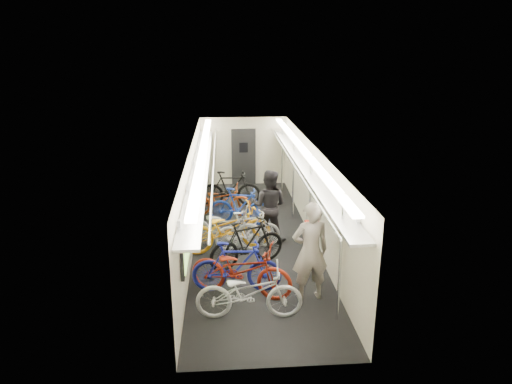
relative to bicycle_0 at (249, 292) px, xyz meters
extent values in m
plane|color=black|center=(0.31, 3.59, -0.50)|extent=(10.00, 10.00, 0.00)
plane|color=white|center=(0.31, 3.59, 1.90)|extent=(10.00, 10.00, 0.00)
plane|color=beige|center=(-1.19, 3.59, 0.70)|extent=(0.00, 10.00, 10.00)
plane|color=beige|center=(1.81, 3.59, 0.70)|extent=(0.00, 10.00, 10.00)
plane|color=beige|center=(0.31, 8.59, 0.70)|extent=(3.00, 0.00, 3.00)
plane|color=beige|center=(0.31, -1.41, 0.70)|extent=(3.00, 0.00, 3.00)
cube|color=black|center=(-1.15, 0.39, 0.75)|extent=(0.06, 1.10, 0.80)
cube|color=#8EE463|center=(-1.11, 0.39, 0.75)|extent=(0.02, 0.96, 0.66)
cube|color=black|center=(-1.15, 2.59, 0.75)|extent=(0.06, 1.10, 0.80)
cube|color=#8EE463|center=(-1.11, 2.59, 0.75)|extent=(0.02, 0.96, 0.66)
cube|color=black|center=(-1.15, 4.79, 0.75)|extent=(0.06, 1.10, 0.80)
cube|color=#8EE463|center=(-1.11, 4.79, 0.75)|extent=(0.02, 0.96, 0.66)
cube|color=black|center=(-1.15, 6.99, 0.75)|extent=(0.06, 1.10, 0.80)
cube|color=#8EE463|center=(-1.11, 6.99, 0.75)|extent=(0.02, 0.96, 0.66)
cube|color=yellow|center=(-1.14, 1.49, 0.80)|extent=(0.02, 0.22, 0.30)
cube|color=yellow|center=(-1.14, 3.69, 0.80)|extent=(0.02, 0.22, 0.30)
cube|color=yellow|center=(-1.14, 5.89, 0.80)|extent=(0.02, 0.22, 0.30)
cube|color=black|center=(0.31, 8.53, 0.50)|extent=(0.85, 0.08, 2.00)
cube|color=#999BA0|center=(-0.97, 3.59, 1.42)|extent=(0.40, 9.70, 0.05)
cube|color=#999BA0|center=(1.59, 3.59, 1.42)|extent=(0.40, 9.70, 0.05)
cylinder|color=silver|center=(-0.64, 3.59, 1.52)|extent=(0.04, 9.70, 0.04)
cylinder|color=silver|center=(1.26, 3.59, 1.52)|extent=(0.04, 9.70, 0.04)
cube|color=white|center=(-0.89, 3.59, 1.84)|extent=(0.18, 9.60, 0.04)
cube|color=white|center=(1.51, 3.59, 1.84)|extent=(0.18, 9.60, 0.04)
cylinder|color=silver|center=(1.56, -0.21, 0.70)|extent=(0.05, 0.05, 2.38)
cylinder|color=silver|center=(1.56, 2.59, 0.70)|extent=(0.05, 0.05, 2.38)
cylinder|color=silver|center=(1.56, 5.09, 0.70)|extent=(0.05, 0.05, 2.38)
cylinder|color=silver|center=(1.56, 7.59, 0.70)|extent=(0.05, 0.05, 2.38)
imported|color=silver|center=(0.00, 0.00, 0.00)|extent=(1.95, 0.76, 1.01)
imported|color=navy|center=(-0.19, 0.95, 0.03)|extent=(1.82, 0.62, 1.08)
imported|color=maroon|center=(-0.11, 0.81, 0.04)|extent=(2.19, 1.40, 1.08)
imported|color=black|center=(0.08, 2.04, 0.05)|extent=(1.88, 1.22, 1.10)
imported|color=orange|center=(-0.34, 2.92, 0.06)|extent=(2.28, 1.25, 1.14)
imported|color=silver|center=(0.15, 2.97, -0.02)|extent=(1.66, 0.70, 0.97)
imported|color=#AAA9AE|center=(-0.43, 3.11, 0.03)|extent=(2.15, 1.30, 1.07)
imported|color=#193497|center=(0.02, 4.63, 0.02)|extent=(1.80, 0.87, 1.04)
imported|color=#973610|center=(-0.51, 5.38, -0.04)|extent=(1.84, 0.81, 0.94)
imported|color=black|center=(-0.21, 6.19, 0.05)|extent=(1.87, 0.58, 1.11)
imported|color=gray|center=(1.20, 0.60, 0.48)|extent=(0.77, 0.56, 1.97)
imported|color=black|center=(0.71, 3.47, 0.42)|extent=(1.08, 0.96, 1.84)
cube|color=#AB2611|center=(1.28, 0.95, 0.78)|extent=(0.27, 0.17, 0.38)
camera|label=1|loc=(-0.41, -7.21, 4.15)|focal=32.00mm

